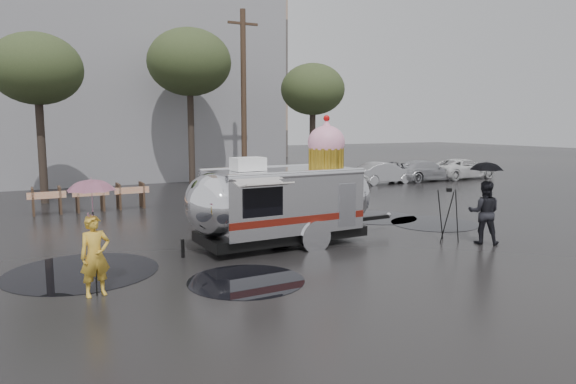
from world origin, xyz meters
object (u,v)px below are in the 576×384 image
airstream_trailer (284,199)px  tripod (448,210)px  person_left (95,256)px  person_right (484,212)px

airstream_trailer → tripod: size_ratio=4.39×
person_left → tripod: bearing=-9.3°
person_right → tripod: bearing=1.1°
airstream_trailer → person_left: size_ratio=4.25×
tripod → person_left: bearing=-157.4°
person_right → tripod: person_right is taller
person_left → tripod: person_left is taller
person_left → person_right: (10.12, -0.35, 0.08)m
airstream_trailer → person_right: (4.94, -2.49, -0.40)m
person_left → tripod: 9.43m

